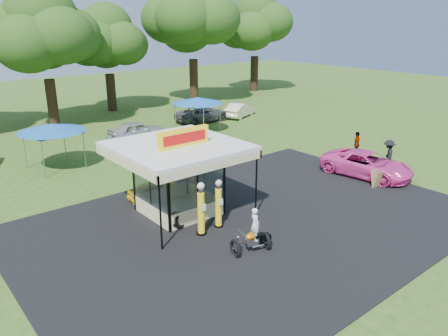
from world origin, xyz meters
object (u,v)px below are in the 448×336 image
(gas_pump_right, at_px, (219,204))
(motorcycle, at_px, (253,234))
(kiosk_car, at_px, (155,190))
(bg_car_c, at_px, (137,131))
(tent_east, at_px, (198,101))
(gas_station_kiosk, at_px, (179,177))
(bg_car_d, at_px, (202,114))
(a_frame_sign, at_px, (377,179))
(pink_sedan, at_px, (367,164))
(bg_car_e, at_px, (240,110))
(spectator_east_a, at_px, (388,155))
(spectator_east_b, at_px, (357,144))
(tent_west, at_px, (52,128))
(gas_pump_left, at_px, (201,210))

(gas_pump_right, relative_size, motorcycle, 1.16)
(kiosk_car, relative_size, bg_car_c, 0.65)
(kiosk_car, xyz_separation_m, tent_east, (9.96, 9.88, 2.08))
(gas_station_kiosk, xyz_separation_m, bg_car_d, (12.44, 14.87, -1.08))
(motorcycle, bearing_deg, bg_car_c, 88.88)
(gas_station_kiosk, distance_m, a_frame_sign, 10.97)
(kiosk_car, height_order, pink_sedan, pink_sedan)
(bg_car_e, bearing_deg, bg_car_d, 58.78)
(pink_sedan, xyz_separation_m, bg_car_e, (5.15, 16.97, -0.06))
(a_frame_sign, bearing_deg, spectator_east_a, 25.85)
(bg_car_c, xyz_separation_m, bg_car_e, (11.57, 1.34, -0.08))
(bg_car_c, xyz_separation_m, bg_car_d, (7.62, 1.94, -0.04))
(motorcycle, relative_size, a_frame_sign, 1.97)
(spectator_east_a, xyz_separation_m, bg_car_e, (3.12, 17.10, -0.27))
(a_frame_sign, height_order, bg_car_d, bg_car_d)
(spectator_east_b, relative_size, bg_car_e, 0.42)
(gas_pump_right, relative_size, a_frame_sign, 2.30)
(a_frame_sign, xyz_separation_m, bg_car_d, (2.36, 18.99, 0.20))
(gas_pump_right, distance_m, bg_car_e, 23.04)
(pink_sedan, xyz_separation_m, tent_west, (-13.46, 12.99, 1.80))
(bg_car_e, distance_m, tent_west, 19.12)
(pink_sedan, xyz_separation_m, bg_car_d, (1.20, 17.58, -0.02))
(motorcycle, relative_size, bg_car_c, 0.44)
(pink_sedan, bearing_deg, bg_car_e, 64.82)
(pink_sedan, bearing_deg, gas_pump_left, 170.58)
(gas_station_kiosk, relative_size, bg_car_d, 1.07)
(gas_pump_left, distance_m, bg_car_d, 21.68)
(spectator_east_a, height_order, spectator_east_b, spectator_east_a)
(motorcycle, height_order, a_frame_sign, motorcycle)
(gas_pump_left, relative_size, pink_sedan, 0.46)
(gas_station_kiosk, relative_size, spectator_east_b, 3.20)
(spectator_east_a, distance_m, tent_east, 15.37)
(kiosk_car, height_order, spectator_east_b, spectator_east_b)
(gas_pump_right, height_order, bg_car_d, gas_pump_right)
(motorcycle, relative_size, tent_west, 0.48)
(pink_sedan, height_order, bg_car_e, pink_sedan)
(a_frame_sign, height_order, pink_sedan, pink_sedan)
(tent_east, bearing_deg, gas_pump_right, -123.28)
(motorcycle, height_order, bg_car_d, motorcycle)
(gas_pump_right, bearing_deg, tent_west, 101.94)
(gas_pump_right, distance_m, tent_west, 13.02)
(pink_sedan, bearing_deg, gas_station_kiosk, 158.12)
(kiosk_car, bearing_deg, a_frame_sign, -122.13)
(a_frame_sign, xyz_separation_m, bg_car_c, (-5.25, 17.05, 0.25))
(gas_pump_left, height_order, tent_east, tent_east)
(gas_pump_left, relative_size, spectator_east_a, 1.28)
(gas_station_kiosk, bearing_deg, bg_car_d, 50.07)
(gas_station_kiosk, relative_size, a_frame_sign, 5.53)
(spectator_east_a, distance_m, bg_car_d, 17.72)
(gas_station_kiosk, distance_m, kiosk_car, 2.56)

